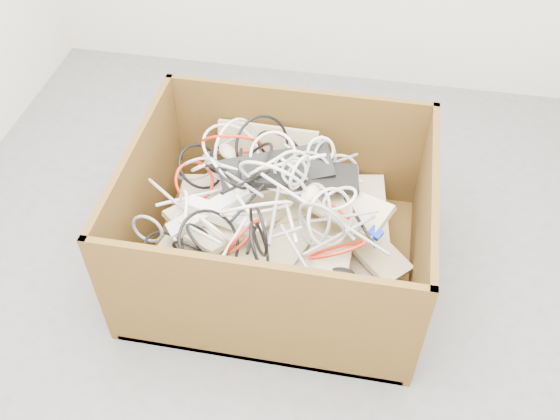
% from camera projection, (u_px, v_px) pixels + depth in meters
% --- Properties ---
extents(ground, '(3.00, 3.00, 0.00)m').
position_uv_depth(ground, '(277.00, 289.00, 2.43)').
color(ground, '#535255').
rests_on(ground, ground).
extents(cardboard_box, '(1.08, 0.90, 0.55)m').
position_uv_depth(cardboard_box, '(276.00, 240.00, 2.41)').
color(cardboard_box, '#412910').
rests_on(cardboard_box, ground).
extents(keyboard_pile, '(0.96, 0.76, 0.33)m').
position_uv_depth(keyboard_pile, '(286.00, 211.00, 2.33)').
color(keyboard_pile, beige).
rests_on(keyboard_pile, cardboard_box).
extents(mice_scatter, '(0.60, 0.63, 0.21)m').
position_uv_depth(mice_scatter, '(276.00, 208.00, 2.25)').
color(mice_scatter, '#BFB59A').
rests_on(mice_scatter, keyboard_pile).
extents(power_strip_left, '(0.29, 0.24, 0.13)m').
position_uv_depth(power_strip_left, '(209.00, 211.00, 2.24)').
color(power_strip_left, white).
rests_on(power_strip_left, keyboard_pile).
extents(power_strip_right, '(0.30, 0.10, 0.10)m').
position_uv_depth(power_strip_right, '(226.00, 217.00, 2.22)').
color(power_strip_right, white).
rests_on(power_strip_right, keyboard_pile).
extents(vga_plug, '(0.06, 0.06, 0.03)m').
position_uv_depth(vga_plug, '(375.00, 233.00, 2.16)').
color(vga_plug, '#0C1EBA').
rests_on(vga_plug, keyboard_pile).
extents(cable_tangle, '(0.93, 0.82, 0.43)m').
position_uv_depth(cable_tangle, '(254.00, 188.00, 2.25)').
color(cable_tangle, black).
rests_on(cable_tangle, keyboard_pile).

